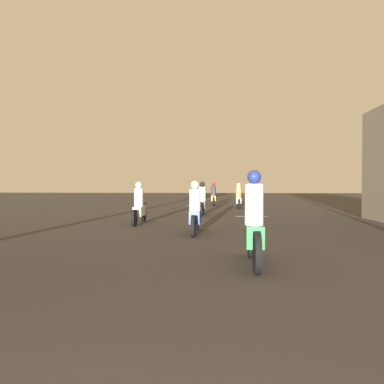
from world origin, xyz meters
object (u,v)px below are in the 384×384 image
object	(u,v)px
motorcycle_white	(139,207)
motorcycle_yellow	(213,196)
motorcycle_blue	(195,212)
motorcycle_silver	(238,198)
motorcycle_black	(202,202)
motorcycle_green	(254,228)

from	to	relation	value
motorcycle_white	motorcycle_yellow	world-z (taller)	motorcycle_yellow
motorcycle_blue	motorcycle_silver	xyz separation A→B (m)	(1.75, 11.63, -0.02)
motorcycle_black	motorcycle_yellow	distance (m)	7.89
motorcycle_black	motorcycle_silver	bearing A→B (deg)	69.58
motorcycle_blue	motorcycle_silver	size ratio (longest dim) A/B	0.99
motorcycle_green	motorcycle_white	xyz separation A→B (m)	(-3.51, 6.53, -0.05)
motorcycle_white	motorcycle_black	distance (m)	4.49
motorcycle_white	motorcycle_green	bearing A→B (deg)	-64.01
motorcycle_blue	motorcycle_yellow	xyz separation A→B (m)	(0.21, 14.33, -0.00)
motorcycle_green	motorcycle_yellow	world-z (taller)	motorcycle_green
motorcycle_green	motorcycle_white	distance (m)	7.42
motorcycle_green	motorcycle_yellow	bearing A→B (deg)	96.25
motorcycle_blue	motorcycle_yellow	size ratio (longest dim) A/B	1.05
motorcycle_green	motorcycle_blue	bearing A→B (deg)	110.80
motorcycle_green	motorcycle_black	bearing A→B (deg)	100.66
motorcycle_blue	motorcycle_silver	distance (m)	11.76
motorcycle_green	motorcycle_black	distance (m)	10.63
motorcycle_green	motorcycle_yellow	distance (m)	18.44
motorcycle_silver	motorcycle_yellow	world-z (taller)	motorcycle_yellow
motorcycle_green	motorcycle_silver	size ratio (longest dim) A/B	0.99
motorcycle_green	motorcycle_yellow	size ratio (longest dim) A/B	1.05
motorcycle_green	motorcycle_silver	xyz separation A→B (m)	(0.42, 15.71, -0.06)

